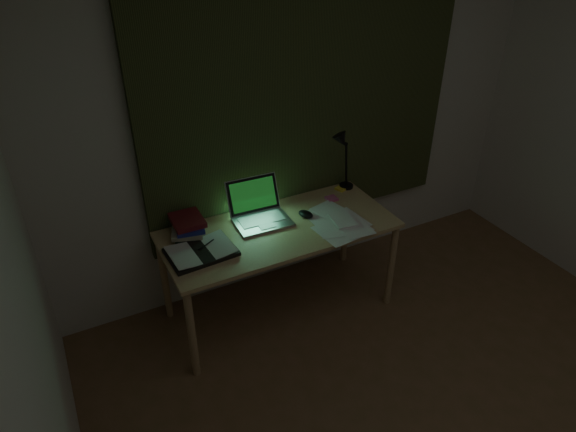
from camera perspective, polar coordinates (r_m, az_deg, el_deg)
name	(u,v)px	position (r m, az deg, el deg)	size (l,w,h in m)	color
wall_back	(303,108)	(3.40, 1.66, 11.88)	(3.50, 0.00, 2.50)	beige
curtain	(306,79)	(3.30, 2.06, 14.93)	(2.20, 0.06, 2.00)	#2C3319
desk	(280,270)	(3.39, -0.93, -6.04)	(1.46, 0.64, 0.67)	tan
laptop	(262,206)	(3.17, -2.87, 1.08)	(0.34, 0.39, 0.25)	silver
open_textbook	(201,251)	(3.00, -9.63, -3.88)	(0.38, 0.27, 0.03)	silver
book_stack	(188,226)	(3.16, -11.05, -1.11)	(0.18, 0.22, 0.12)	silver
loose_papers	(335,221)	(3.26, 5.27, -0.55)	(0.30, 0.32, 0.02)	silver
mouse	(306,214)	(3.29, 1.98, 0.20)	(0.07, 0.11, 0.04)	black
sticky_yellow	(341,188)	(3.63, 5.92, 3.07)	(0.07, 0.07, 0.01)	yellow
sticky_pink	(331,199)	(3.50, 4.85, 1.95)	(0.07, 0.07, 0.02)	#CC4F83
desk_lamp	(348,153)	(3.55, 6.73, 6.95)	(0.35, 0.27, 0.53)	black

